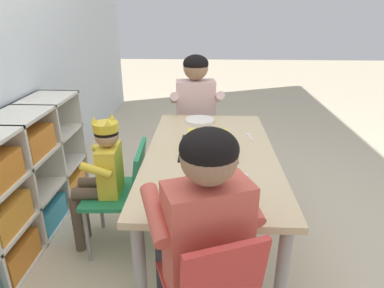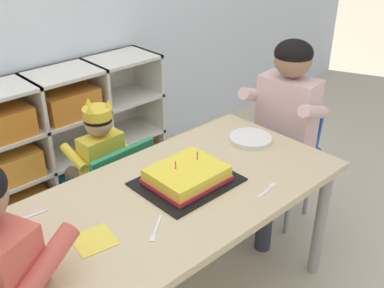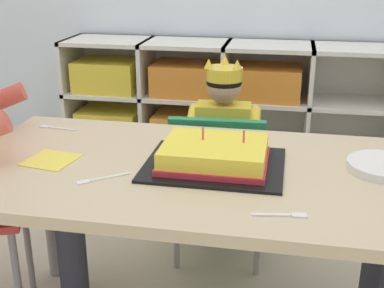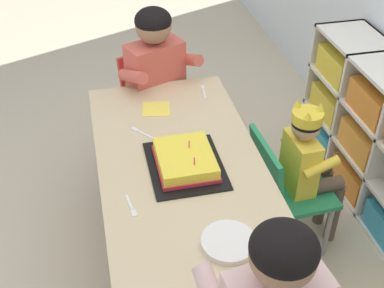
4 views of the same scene
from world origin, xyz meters
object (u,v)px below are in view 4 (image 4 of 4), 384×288
at_px(paper_plate_stack, 229,242).
at_px(fork_at_table_front_edge, 204,91).
at_px(adult_helper_seated, 161,81).
at_px(classroom_chair_adult_side, 152,103).
at_px(activity_table, 180,173).
at_px(fork_by_napkin, 131,207).
at_px(classroom_chair_blue, 283,184).
at_px(child_with_crown, 308,159).
at_px(fork_near_cake_tray, 141,133).
at_px(birthday_cake_on_tray, 185,161).

bearing_deg(paper_plate_stack, fork_at_table_front_edge, 171.07).
bearing_deg(adult_helper_seated, classroom_chair_adult_side, 90.00).
xyz_separation_m(activity_table, fork_by_napkin, (0.25, -0.25, 0.08)).
xyz_separation_m(classroom_chair_blue, paper_plate_stack, (0.52, -0.44, 0.26)).
xyz_separation_m(classroom_chair_blue, fork_by_napkin, (0.25, -0.76, 0.25)).
height_order(child_with_crown, classroom_chair_adult_side, child_with_crown).
relative_size(child_with_crown, fork_near_cake_tray, 6.70).
bearing_deg(birthday_cake_on_tray, adult_helper_seated, 178.17).
height_order(child_with_crown, paper_plate_stack, child_with_crown).
height_order(birthday_cake_on_tray, fork_at_table_front_edge, birthday_cake_on_tray).
height_order(activity_table, fork_near_cake_tray, fork_near_cake_tray).
height_order(classroom_chair_adult_side, fork_near_cake_tray, classroom_chair_adult_side).
xyz_separation_m(classroom_chair_adult_side, paper_plate_stack, (1.31, 0.08, 0.21)).
bearing_deg(fork_near_cake_tray, classroom_chair_blue, 32.24).
bearing_deg(adult_helper_seated, fork_at_table_front_edge, -57.16).
bearing_deg(adult_helper_seated, birthday_cake_on_tray, -113.03).
bearing_deg(fork_at_table_front_edge, paper_plate_stack, -1.58).
distance_m(classroom_chair_blue, fork_by_napkin, 0.83).
height_order(fork_by_napkin, fork_near_cake_tray, same).
distance_m(birthday_cake_on_tray, fork_by_napkin, 0.33).
height_order(adult_helper_seated, fork_near_cake_tray, adult_helper_seated).
relative_size(activity_table, birthday_cake_on_tray, 3.50).
bearing_deg(fork_by_napkin, activity_table, -53.24).
xyz_separation_m(child_with_crown, classroom_chair_adult_side, (-0.79, -0.63, -0.08)).
distance_m(birthday_cake_on_tray, paper_plate_stack, 0.47).
bearing_deg(child_with_crown, birthday_cake_on_tray, 92.51).
bearing_deg(classroom_chair_adult_side, paper_plate_stack, -107.80).
distance_m(adult_helper_seated, paper_plate_stack, 1.20).
xyz_separation_m(activity_table, classroom_chair_adult_side, (-0.79, -0.00, -0.12)).
bearing_deg(classroom_chair_adult_side, fork_near_cake_tray, -124.48).
bearing_deg(child_with_crown, adult_helper_seated, 38.05).
bearing_deg(classroom_chair_blue, activity_table, 87.37).
xyz_separation_m(activity_table, fork_near_cake_tray, (-0.24, -0.14, 0.08)).
bearing_deg(fork_near_cake_tray, birthday_cake_on_tray, -10.03).
xyz_separation_m(classroom_chair_adult_side, adult_helper_seated, (0.11, 0.04, 0.20)).
bearing_deg(fork_by_napkin, birthday_cake_on_tray, -61.25).
height_order(activity_table, fork_at_table_front_edge, fork_at_table_front_edge).
xyz_separation_m(child_with_crown, adult_helper_seated, (-0.68, -0.59, 0.12)).
relative_size(activity_table, classroom_chair_blue, 2.08).
bearing_deg(birthday_cake_on_tray, fork_at_table_front_edge, 159.08).
xyz_separation_m(child_with_crown, fork_at_table_front_edge, (-0.53, -0.38, 0.12)).
xyz_separation_m(classroom_chair_blue, adult_helper_seated, (-0.68, -0.47, 0.25)).
distance_m(activity_table, classroom_chair_blue, 0.54).
height_order(paper_plate_stack, fork_by_napkin, paper_plate_stack).
height_order(classroom_chair_blue, classroom_chair_adult_side, classroom_chair_adult_side).
bearing_deg(fork_at_table_front_edge, fork_by_napkin, -24.25).
bearing_deg(fork_near_cake_tray, fork_by_napkin, -50.57).
distance_m(classroom_chair_adult_side, paper_plate_stack, 1.33).
xyz_separation_m(activity_table, paper_plate_stack, (0.52, 0.07, 0.09)).
relative_size(classroom_chair_adult_side, birthday_cake_on_tray, 1.85).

